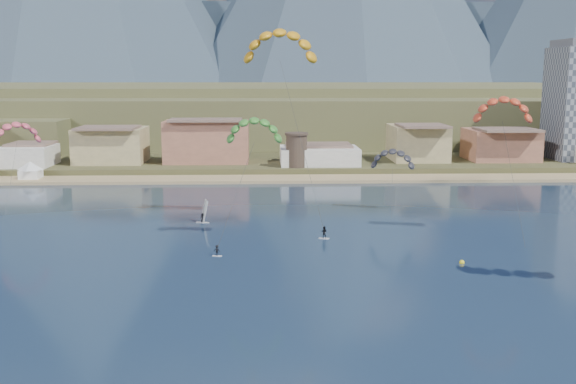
{
  "coord_description": "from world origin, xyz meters",
  "views": [
    {
      "loc": [
        -3.0,
        -53.87,
        25.01
      ],
      "look_at": [
        0.0,
        32.0,
        10.0
      ],
      "focal_mm": 42.37,
      "sensor_mm": 36.0,
      "label": 1
    }
  ],
  "objects_px": {
    "kitesurfer_yellow": "(280,41)",
    "windsurfer": "(203,216)",
    "kitesurfer_green": "(254,127)",
    "watchtower": "(297,150)",
    "buoy": "(462,263)"
  },
  "relations": [
    {
      "from": "windsurfer",
      "to": "buoy",
      "type": "relative_size",
      "value": 5.51
    },
    {
      "from": "kitesurfer_green",
      "to": "buoy",
      "type": "height_order",
      "value": "kitesurfer_green"
    },
    {
      "from": "buoy",
      "to": "kitesurfer_green",
      "type": "bearing_deg",
      "value": 154.36
    },
    {
      "from": "buoy",
      "to": "watchtower",
      "type": "bearing_deg",
      "value": 102.72
    },
    {
      "from": "kitesurfer_green",
      "to": "buoy",
      "type": "bearing_deg",
      "value": -25.64
    },
    {
      "from": "buoy",
      "to": "windsurfer",
      "type": "bearing_deg",
      "value": 144.34
    },
    {
      "from": "watchtower",
      "to": "kitesurfer_green",
      "type": "relative_size",
      "value": 0.43
    },
    {
      "from": "watchtower",
      "to": "buoy",
      "type": "bearing_deg",
      "value": -77.28
    },
    {
      "from": "kitesurfer_yellow",
      "to": "windsurfer",
      "type": "xyz_separation_m",
      "value": [
        -13.09,
        0.6,
        -28.91
      ]
    },
    {
      "from": "kitesurfer_green",
      "to": "windsurfer",
      "type": "bearing_deg",
      "value": 124.42
    },
    {
      "from": "watchtower",
      "to": "kitesurfer_yellow",
      "type": "distance_m",
      "value": 60.43
    },
    {
      "from": "kitesurfer_yellow",
      "to": "watchtower",
      "type": "bearing_deg",
      "value": 84.48
    },
    {
      "from": "kitesurfer_yellow",
      "to": "windsurfer",
      "type": "distance_m",
      "value": 31.74
    },
    {
      "from": "watchtower",
      "to": "kitesurfer_green",
      "type": "bearing_deg",
      "value": -98.02
    },
    {
      "from": "windsurfer",
      "to": "kitesurfer_yellow",
      "type": "bearing_deg",
      "value": -2.64
    }
  ]
}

